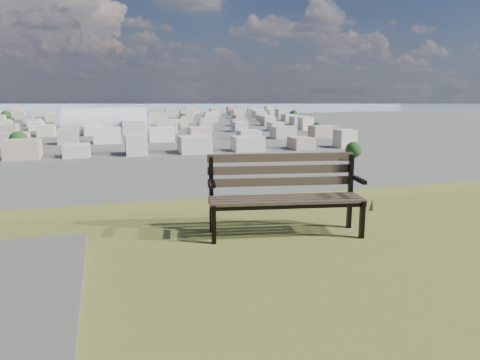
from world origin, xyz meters
name	(u,v)px	position (x,y,z in m)	size (l,w,h in m)	color
park_bench	(284,190)	(0.79, 2.53, 25.53)	(1.86, 0.84, 0.94)	#433626
arena	(106,125)	(-3.43, 309.04, 5.12)	(53.13, 26.02, 21.73)	beige
city_blocks	(111,120)	(0.00, 394.44, 3.50)	(395.00, 361.00, 7.00)	beige
city_trees	(69,126)	(-26.39, 319.00, 4.83)	(406.52, 387.20, 9.98)	#37281B
bay_water	(109,106)	(0.00, 900.00, 0.00)	(2400.00, 700.00, 0.12)	#9CACC6
far_hills	(86,92)	(-60.92, 1402.93, 25.47)	(2050.00, 340.00, 60.00)	#9098B3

